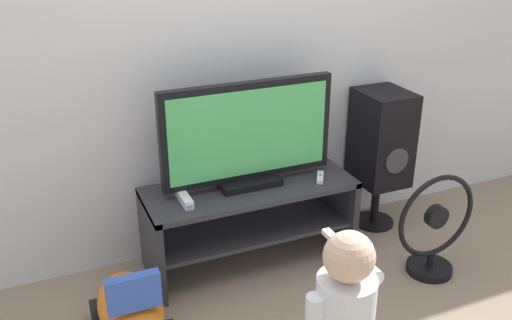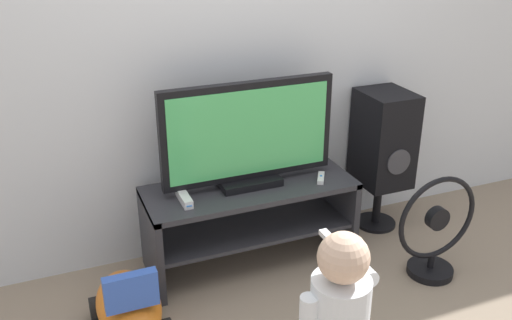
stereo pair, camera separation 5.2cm
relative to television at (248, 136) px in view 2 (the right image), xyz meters
The scene contains 10 objects.
ground_plane 0.79m from the television, 90.00° to the right, with size 16.00×16.00×0.00m, color gray.
wall_back 0.61m from the television, 90.00° to the left, with size 10.00×0.06×2.60m.
tv_stand 0.44m from the television, 90.00° to the right, with size 1.15×0.44×0.48m.
television is the anchor object (origin of this frame).
game_console 0.46m from the television, 169.85° to the right, with size 0.05×0.19×0.04m.
remote_primary 0.48m from the television, 14.57° to the right, with size 0.10×0.13×0.03m.
child 1.20m from the television, 95.44° to the right, with size 0.32×0.48×0.85m.
speaker_tower 0.91m from the television, ahead, with size 0.28×0.34×0.87m.
floor_fan 1.13m from the television, 30.33° to the right, with size 0.48×0.25×0.59m.
ride_on_toy 1.03m from the television, 153.07° to the right, with size 0.33×0.52×0.42m.
Camera 2 is at (-1.01, -2.34, 1.84)m, focal length 40.00 mm.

